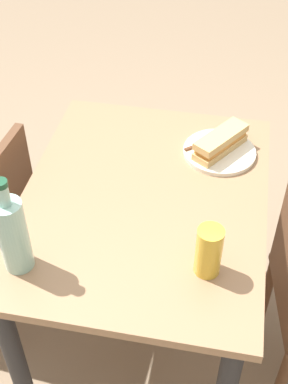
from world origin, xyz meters
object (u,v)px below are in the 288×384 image
Objects in this scene: plate_near at (219,152)px; beer_glass at (209,251)px; dining_table at (144,227)px; baguette_sandwich_near at (221,142)px; water_bottle at (13,234)px; knife_near at (204,143)px.

plate_near is 1.61× the size of beer_glass.
baguette_sandwich_near is (0.26, -0.21, 0.18)m from dining_table.
baguette_sandwich_near is 0.77m from water_bottle.
baguette_sandwich_near reaches higher than plate_near.
baguette_sandwich_near is at bearing 0.00° from plate_near.
beer_glass reaches higher than plate_near.
dining_table is 0.38m from baguette_sandwich_near.
plate_near is at bearing 0.00° from baguette_sandwich_near.
water_bottle is 1.97× the size of beer_glass.
knife_near is 0.76m from water_bottle.
knife_near is (0.02, 0.05, 0.01)m from plate_near.
dining_table is 0.50m from water_bottle.
water_bottle is at bearing 140.05° from plate_near.
knife_near is at bearing 66.87° from baguette_sandwich_near.
dining_table is at bearing 140.95° from baguette_sandwich_near.
baguette_sandwich_near is 0.51m from beer_glass.
plate_near is at bearing -39.05° from dining_table.
knife_near is 0.54m from beer_glass.
beer_glass is (-0.51, -0.01, 0.07)m from plate_near.
plate_near is 0.06m from knife_near.
knife_near is (0.28, -0.16, 0.15)m from dining_table.
water_bottle is at bearing 144.41° from knife_near.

